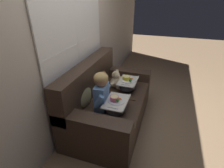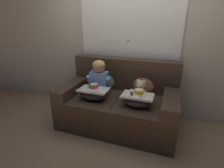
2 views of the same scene
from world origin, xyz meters
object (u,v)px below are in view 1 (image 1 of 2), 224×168
at_px(throw_pillow_behind_child, 84,94).
at_px(teddy_bear, 116,80).
at_px(child_figure, 101,90).
at_px(lap_tray_child, 116,105).
at_px(couch, 107,103).
at_px(throw_pillow_behind_teddy, 101,75).
at_px(lap_tray_teddy, 128,84).

distance_m(throw_pillow_behind_child, teddy_bear, 0.71).
bearing_deg(child_figure, lap_tray_child, -90.17).
relative_size(couch, throw_pillow_behind_teddy, 4.48).
relative_size(throw_pillow_behind_child, child_figure, 0.73).
relative_size(couch, teddy_bear, 5.26).
relative_size(lap_tray_child, lap_tray_teddy, 1.02).
bearing_deg(teddy_bear, throw_pillow_behind_child, 157.42).
xyz_separation_m(lap_tray_child, lap_tray_teddy, (0.65, 0.00, 0.00)).
bearing_deg(throw_pillow_behind_teddy, teddy_bear, -90.20).
xyz_separation_m(child_figure, lap_tray_child, (-0.00, -0.21, -0.21)).
xyz_separation_m(throw_pillow_behind_child, throw_pillow_behind_teddy, (0.65, 0.00, 0.00)).
distance_m(couch, child_figure, 0.54).
relative_size(throw_pillow_behind_teddy, teddy_bear, 1.18).
relative_size(throw_pillow_behind_child, teddy_bear, 1.19).
height_order(throw_pillow_behind_teddy, lap_tray_child, throw_pillow_behind_teddy).
height_order(child_figure, teddy_bear, child_figure).
bearing_deg(lap_tray_teddy, throw_pillow_behind_child, 143.72).
relative_size(throw_pillow_behind_teddy, lap_tray_teddy, 0.92).
xyz_separation_m(couch, lap_tray_teddy, (0.33, -0.25, 0.22)).
height_order(throw_pillow_behind_child, throw_pillow_behind_teddy, throw_pillow_behind_child).
bearing_deg(teddy_bear, lap_tray_child, -162.27).
bearing_deg(lap_tray_teddy, throw_pillow_behind_teddy, 90.02).
bearing_deg(lap_tray_child, throw_pillow_behind_child, 89.93).
relative_size(couch, throw_pillow_behind_child, 4.42).
height_order(couch, lap_tray_child, couch).
bearing_deg(throw_pillow_behind_child, child_figure, -89.98).
bearing_deg(lap_tray_teddy, child_figure, 162.06).
bearing_deg(couch, lap_tray_teddy, -37.10).
bearing_deg(throw_pillow_behind_teddy, child_figure, -157.69).
bearing_deg(teddy_bear, couch, 173.21).
xyz_separation_m(throw_pillow_behind_teddy, teddy_bear, (-0.00, -0.27, -0.05)).
relative_size(child_figure, lap_tray_child, 1.25).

